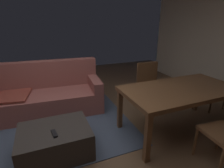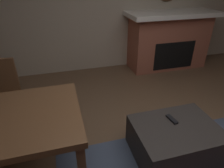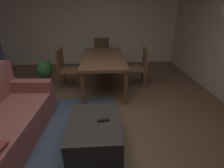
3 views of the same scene
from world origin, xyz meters
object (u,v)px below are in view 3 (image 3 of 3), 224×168
dining_chair_east (102,52)px  dining_chair_north (66,67)px  dining_table (103,60)px  dining_chair_south (140,65)px  tv_remote (103,120)px  ottoman_coffee_table (95,133)px  potted_plant (45,70)px

dining_chair_east → dining_chair_north: bearing=146.2°
dining_table → dining_chair_south: dining_chair_south is taller
tv_remote → dining_chair_north: size_ratio=0.17×
ottoman_coffee_table → dining_chair_south: size_ratio=0.97×
tv_remote → potted_plant: (2.19, 1.40, -0.07)m
tv_remote → dining_chair_east: dining_chair_east is taller
dining_table → potted_plant: dining_table is taller
dining_chair_south → potted_plant: size_ratio=1.57×
dining_table → dining_chair_east: (1.29, 0.00, -0.14)m
dining_table → dining_chair_north: bearing=89.6°
dining_chair_south → potted_plant: dining_chair_south is taller
dining_table → dining_chair_north: dining_chair_north is taller
tv_remote → dining_chair_south: (1.88, -0.91, 0.12)m
dining_chair_south → tv_remote: bearing=154.3°
dining_chair_south → dining_chair_north: same height
tv_remote → dining_table: 1.91m
ottoman_coffee_table → dining_chair_east: 3.20m
ottoman_coffee_table → dining_table: bearing=-5.0°
dining_chair_south → potted_plant: (0.30, 2.31, -0.19)m
ottoman_coffee_table → dining_chair_south: 2.17m
dining_table → potted_plant: size_ratio=3.03×
dining_chair_south → ottoman_coffee_table: bearing=151.4°
dining_table → dining_chair_east: 1.30m
potted_plant → dining_chair_north: bearing=-116.3°
dining_chair_north → potted_plant: size_ratio=1.57×
dining_chair_east → potted_plant: size_ratio=1.57×
dining_chair_east → dining_table: bearing=-179.8°
dining_chair_north → potted_plant: dining_chair_north is taller
dining_chair_south → potted_plant: 2.33m
potted_plant → ottoman_coffee_table: bearing=-149.6°
tv_remote → potted_plant: potted_plant is taller
ottoman_coffee_table → dining_chair_north: size_ratio=0.97×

